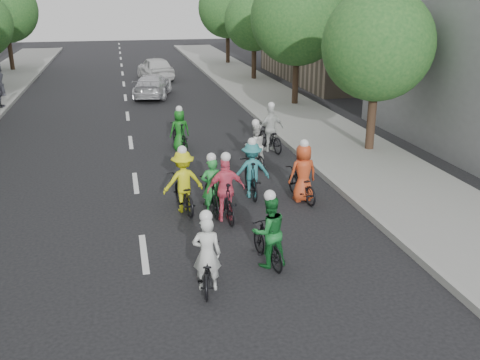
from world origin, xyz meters
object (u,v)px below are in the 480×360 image
object	(u,v)px
cyclist_8	(270,134)
follow_car_trail	(155,68)
cyclist_3	(226,195)
cyclist_6	(255,150)
cyclist_7	(251,174)
cyclist_9	(180,133)
cyclist_5	(212,192)
cyclist_4	(302,179)
cyclist_0	(207,263)
follow_car_lead	(153,86)
cyclist_1	(268,237)
cyclist_2	(183,187)

from	to	relation	value
cyclist_8	follow_car_trail	distance (m)	19.13
cyclist_3	cyclist_6	bearing A→B (deg)	-116.49
cyclist_6	cyclist_7	size ratio (longest dim) A/B	0.91
cyclist_9	cyclist_5	bearing A→B (deg)	79.51
cyclist_4	cyclist_0	bearing A→B (deg)	43.38
cyclist_4	cyclist_7	world-z (taller)	cyclist_4
cyclist_7	follow_car_lead	world-z (taller)	cyclist_7
cyclist_4	cyclist_8	distance (m)	5.23
cyclist_3	follow_car_trail	xyz separation A→B (m)	(-0.02, 25.00, 0.09)
cyclist_1	cyclist_6	world-z (taller)	cyclist_1
cyclist_3	cyclist_1	bearing A→B (deg)	96.42
cyclist_4	cyclist_5	bearing A→B (deg)	1.04
cyclist_8	cyclist_9	distance (m)	3.47
cyclist_4	cyclist_8	bearing A→B (deg)	-102.81
cyclist_5	follow_car_lead	bearing A→B (deg)	-91.50
cyclist_5	cyclist_8	xyz separation A→B (m)	(3.24, 5.60, 0.04)
cyclist_0	cyclist_1	size ratio (longest dim) A/B	0.98
cyclist_4	cyclist_7	bearing A→B (deg)	-32.46
follow_car_trail	cyclist_3	bearing A→B (deg)	80.49
cyclist_4	follow_car_trail	size ratio (longest dim) A/B	0.40
cyclist_8	cyclist_5	bearing A→B (deg)	49.96
cyclist_7	follow_car_lead	xyz separation A→B (m)	(-1.74, 16.81, -0.05)
cyclist_1	cyclist_2	xyz separation A→B (m)	(-1.45, 3.54, 0.02)
cyclist_5	cyclist_4	bearing A→B (deg)	-174.48
cyclist_1	cyclist_6	distance (m)	7.04
cyclist_8	cyclist_9	size ratio (longest dim) A/B	1.10
cyclist_5	follow_car_lead	world-z (taller)	cyclist_5
cyclist_8	cyclist_6	bearing A→B (deg)	50.17
cyclist_3	cyclist_8	distance (m)	6.77
cyclist_7	cyclist_6	bearing A→B (deg)	-103.65
cyclist_4	follow_car_trail	distance (m)	24.23
cyclist_6	cyclist_4	bearing A→B (deg)	88.67
cyclist_2	cyclist_6	bearing A→B (deg)	-138.97
follow_car_lead	cyclist_8	bearing A→B (deg)	118.43
cyclist_1	cyclist_3	bearing A→B (deg)	-89.50
cyclist_2	cyclist_3	size ratio (longest dim) A/B	1.02
cyclist_3	cyclist_0	bearing A→B (deg)	69.80
cyclist_1	cyclist_4	distance (m)	4.10
cyclist_7	cyclist_3	bearing A→B (deg)	57.72
cyclist_0	cyclist_9	size ratio (longest dim) A/B	0.95
cyclist_3	follow_car_trail	bearing A→B (deg)	-92.56
cyclist_2	cyclist_8	xyz separation A→B (m)	(3.96, 5.23, -0.04)
cyclist_1	cyclist_9	size ratio (longest dim) A/B	0.97
cyclist_0	cyclist_9	distance (m)	10.38
cyclist_2	follow_car_trail	bearing A→B (deg)	-100.59
cyclist_3	cyclist_5	distance (m)	0.58
cyclist_2	follow_car_trail	world-z (taller)	cyclist_2
cyclist_6	cyclist_5	bearing A→B (deg)	48.74
cyclist_4	follow_car_trail	world-z (taller)	cyclist_4
cyclist_1	cyclist_8	distance (m)	9.13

